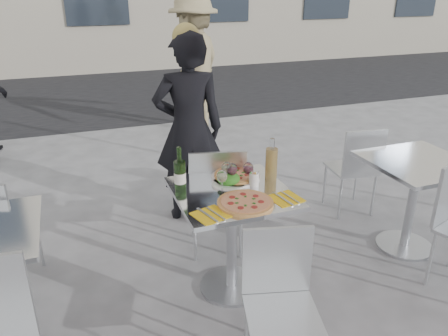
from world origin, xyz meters
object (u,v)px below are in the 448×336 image
object	(u,v)px
pizza_near	(245,203)
carafe	(271,163)
woman_diner	(189,129)
wineglass_white_b	(227,169)
salad_plate	(228,180)
napkin_left	(211,215)
napkin_right	(286,198)
wine_bottle	(180,174)
side_table_right	(415,186)
pedestrian_b	(194,64)
wineglass_white_a	(222,177)
side_chair_rfar	(356,164)
wineglass_red_a	(232,170)
wineglass_red_b	(248,169)
chair_near	(280,293)
chair_far	(217,193)
pizza_far	(236,176)
main_table	(232,220)
sugar_shaker	(254,178)

from	to	relation	value
pizza_near	carafe	bearing A→B (deg)	42.51
woman_diner	wineglass_white_b	distance (m)	1.01
pizza_near	salad_plate	distance (m)	0.29
woman_diner	napkin_left	world-z (taller)	woman_diner
carafe	napkin_right	xyz separation A→B (m)	(-0.04, -0.29, -0.11)
wine_bottle	napkin_right	bearing A→B (deg)	-30.16
side_table_right	pedestrian_b	world-z (taller)	pedestrian_b
wineglass_white_a	wineglass_white_b	xyz separation A→B (m)	(0.07, 0.11, 0.00)
side_chair_rfar	wineglass_red_a	distance (m)	1.54
wineglass_red_b	pizza_near	bearing A→B (deg)	-116.14
pizza_near	wineglass_red_a	size ratio (longest dim) A/B	2.15
pedestrian_b	pizza_near	size ratio (longest dim) A/B	5.57
chair_near	wineglass_white_b	world-z (taller)	wineglass_white_b
chair_far	chair_near	xyz separation A→B (m)	(-0.05, -1.14, -0.05)
chair_far	pizza_far	xyz separation A→B (m)	(0.05, -0.25, 0.24)
side_table_right	napkin_left	world-z (taller)	napkin_left
side_table_right	wineglass_red_b	bearing A→B (deg)	177.58
salad_plate	wine_bottle	bearing A→B (deg)	175.75
chair_near	woman_diner	distance (m)	1.86
wine_bottle	wineglass_red_b	world-z (taller)	wine_bottle
chair_far	side_chair_rfar	size ratio (longest dim) A/B	1.07
wineglass_white_a	napkin_right	xyz separation A→B (m)	(0.34, -0.21, -0.11)
wineglass_red_b	napkin_left	xyz separation A→B (m)	(-0.36, -0.31, -0.11)
pizza_far	carafe	distance (m)	0.26
woman_diner	chair_near	bearing A→B (deg)	97.63
main_table	salad_plate	xyz separation A→B (m)	(0.01, 0.10, 0.25)
wineglass_red_a	pedestrian_b	bearing A→B (deg)	77.27
side_table_right	wineglass_white_a	xyz separation A→B (m)	(-1.57, 0.00, 0.32)
side_chair_rfar	salad_plate	bearing A→B (deg)	28.02
side_table_right	woman_diner	world-z (taller)	woman_diner
pizza_far	napkin_left	xyz separation A→B (m)	(-0.33, -0.43, -0.01)
wineglass_white_b	wineglass_red_b	xyz separation A→B (m)	(0.13, -0.05, 0.00)
carafe	wineglass_white_a	distance (m)	0.39
pedestrian_b	wineglass_red_b	xyz separation A→B (m)	(-0.69, -3.56, -0.08)
pizza_near	wine_bottle	bearing A→B (deg)	134.96
side_chair_rfar	salad_plate	distance (m)	1.53
main_table	wineglass_red_a	world-z (taller)	wineglass_red_a
main_table	side_chair_rfar	size ratio (longest dim) A/B	0.89
salad_plate	napkin_left	bearing A→B (deg)	-124.63
sugar_shaker	wineglass_red_b	distance (m)	0.07
chair_near	woman_diner	xyz separation A→B (m)	(0.04, 1.83, 0.34)
carafe	wineglass_white_a	bearing A→B (deg)	-168.14
chair_near	sugar_shaker	size ratio (longest dim) A/B	7.65
chair_far	napkin_left	size ratio (longest dim) A/B	4.01
salad_plate	pizza_far	bearing A→B (deg)	45.20
pizza_near	carafe	world-z (taller)	carafe
side_chair_rfar	wineglass_white_a	distance (m)	1.65
main_table	chair_near	bearing A→B (deg)	-90.46
chair_far	wineglass_white_a	size ratio (longest dim) A/B	5.69
pedestrian_b	wine_bottle	distance (m)	3.67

